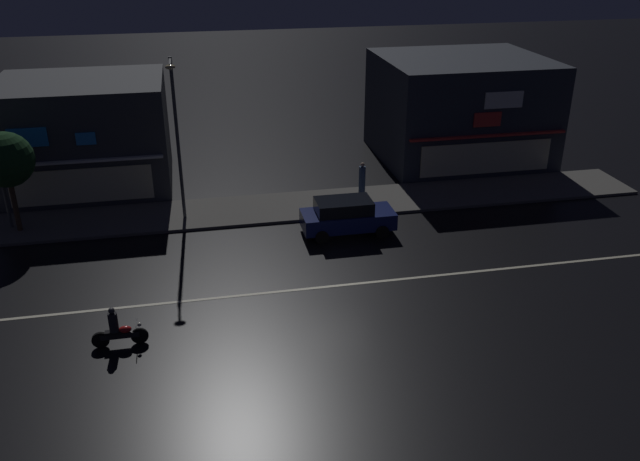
% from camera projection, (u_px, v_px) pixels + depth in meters
% --- Properties ---
extents(ground_plane, '(140.00, 140.00, 0.00)m').
position_uv_depth(ground_plane, '(337.00, 286.00, 26.58)').
color(ground_plane, black).
extents(lane_divider_stripe, '(34.24, 0.16, 0.01)m').
position_uv_depth(lane_divider_stripe, '(337.00, 286.00, 26.57)').
color(lane_divider_stripe, beige).
rests_on(lane_divider_stripe, ground).
extents(sidewalk_far, '(36.04, 3.69, 0.14)m').
position_uv_depth(sidewalk_far, '(302.00, 206.00, 33.89)').
color(sidewalk_far, '#5B5954').
rests_on(sidewalk_far, ground).
extents(storefront_left_block, '(9.56, 8.64, 6.08)m').
position_uv_depth(storefront_left_block, '(459.00, 108.00, 39.98)').
color(storefront_left_block, '#2D333D').
rests_on(storefront_left_block, ground).
extents(storefront_center_block, '(8.63, 7.30, 5.82)m').
position_uv_depth(storefront_center_block, '(85.00, 134.00, 35.54)').
color(storefront_center_block, '#383A3F').
rests_on(storefront_center_block, ground).
extents(streetlamp_mid, '(0.44, 1.64, 7.74)m').
position_uv_depth(streetlamp_mid, '(177.00, 129.00, 30.31)').
color(streetlamp_mid, '#47494C').
rests_on(streetlamp_mid, sidewalk_far).
extents(pedestrian_on_sidewalk, '(0.34, 0.34, 1.95)m').
position_uv_depth(pedestrian_on_sidewalk, '(362.00, 181.00, 34.30)').
color(pedestrian_on_sidewalk, '#334766').
rests_on(pedestrian_on_sidewalk, sidewalk_far).
extents(street_tree, '(2.52, 2.52, 4.73)m').
position_uv_depth(street_tree, '(5.00, 160.00, 29.62)').
color(street_tree, '#473323').
rests_on(street_tree, sidewalk_far).
extents(parked_car_near_kerb, '(4.30, 1.98, 1.67)m').
position_uv_depth(parked_car_near_kerb, '(347.00, 216.00, 30.76)').
color(parked_car_near_kerb, navy).
rests_on(parked_car_near_kerb, ground).
extents(motorcycle_lead, '(1.90, 0.60, 1.52)m').
position_uv_depth(motorcycle_lead, '(117.00, 330.00, 22.58)').
color(motorcycle_lead, black).
rests_on(motorcycle_lead, ground).
extents(traffic_cone, '(0.36, 0.36, 0.55)m').
position_uv_depth(traffic_cone, '(367.00, 219.00, 31.92)').
color(traffic_cone, orange).
rests_on(traffic_cone, ground).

